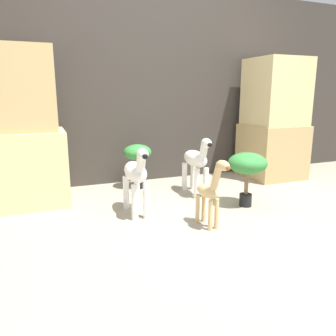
{
  "coord_description": "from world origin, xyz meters",
  "views": [
    {
      "loc": [
        -1.27,
        -2.04,
        1.01
      ],
      "look_at": [
        -0.18,
        0.74,
        0.34
      ],
      "focal_mm": 35.0,
      "sensor_mm": 36.0,
      "label": 1
    }
  ],
  "objects": [
    {
      "name": "rock_pillar_left",
      "position": [
        -1.38,
        1.22,
        0.64
      ],
      "size": [
        0.65,
        0.63,
        1.42
      ],
      "color": "#DBC184",
      "rests_on": "ground_plane"
    },
    {
      "name": "wall_back",
      "position": [
        0.0,
        1.67,
        1.1
      ],
      "size": [
        6.4,
        0.08,
        2.2
      ],
      "color": "#38332D",
      "rests_on": "ground_plane"
    },
    {
      "name": "giraffe_figurine",
      "position": [
        -0.1,
        0.06,
        0.3
      ],
      "size": [
        0.14,
        0.37,
        0.56
      ],
      "color": "tan",
      "rests_on": "ground_plane"
    },
    {
      "name": "potted_palm_back",
      "position": [
        -0.31,
        1.32,
        0.37
      ],
      "size": [
        0.3,
        0.3,
        0.49
      ],
      "color": "black",
      "rests_on": "ground_plane"
    },
    {
      "name": "zebra_right",
      "position": [
        0.18,
        0.88,
        0.34
      ],
      "size": [
        0.17,
        0.54,
        0.61
      ],
      "color": "white",
      "rests_on": "ground_plane"
    },
    {
      "name": "rock_pillar_right",
      "position": [
        1.38,
        1.22,
        0.69
      ],
      "size": [
        0.65,
        0.63,
        1.42
      ],
      "color": "tan",
      "rests_on": "ground_plane"
    },
    {
      "name": "zebra_left",
      "position": [
        -0.55,
        0.55,
        0.34
      ],
      "size": [
        0.17,
        0.54,
        0.61
      ],
      "color": "white",
      "rests_on": "ground_plane"
    },
    {
      "name": "potted_palm_front",
      "position": [
        0.45,
        0.39,
        0.38
      ],
      "size": [
        0.35,
        0.35,
        0.5
      ],
      "color": "black",
      "rests_on": "ground_plane"
    },
    {
      "name": "ground_plane",
      "position": [
        0.0,
        0.0,
        0.0
      ],
      "size": [
        14.0,
        14.0,
        0.0
      ],
      "primitive_type": "plane",
      "color": "#9E937F"
    }
  ]
}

